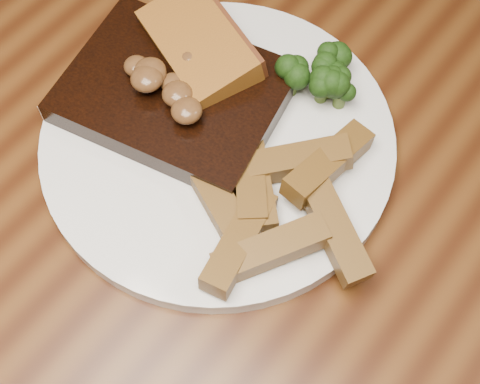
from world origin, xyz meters
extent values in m
cube|color=#45250D|center=(0.00, 0.00, 0.73)|extent=(1.60, 0.90, 0.04)
cylinder|color=black|center=(-0.11, 0.50, 0.21)|extent=(0.04, 0.04, 0.43)
cylinder|color=silver|center=(-0.06, 0.03, 0.76)|extent=(0.33, 0.33, 0.01)
cube|color=black|center=(-0.11, 0.03, 0.78)|extent=(0.20, 0.17, 0.03)
cube|color=#BFAE94|center=(-0.11, -0.03, 0.77)|extent=(0.15, 0.05, 0.02)
cube|color=#8F541A|center=(-0.12, 0.07, 0.77)|extent=(0.13, 0.10, 0.02)
camera|label=1|loc=(0.14, -0.20, 1.24)|focal=50.00mm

